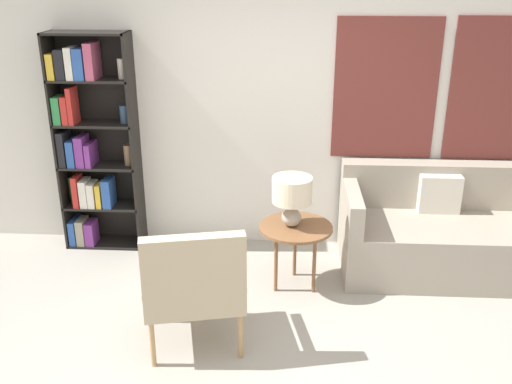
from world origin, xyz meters
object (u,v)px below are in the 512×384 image
armchair (194,283)px  couch (439,233)px  side_table (296,232)px  bookshelf (89,142)px  table_lamp (292,194)px

armchair → couch: 2.35m
side_table → couch: bearing=17.4°
armchair → couch: bearing=33.5°
couch → armchair: bearing=-146.5°
bookshelf → side_table: (1.88, -0.69, -0.52)m
couch → side_table: couch is taller
couch → side_table: bearing=-162.6°
bookshelf → couch: 3.24m
bookshelf → armchair: bookshelf is taller
bookshelf → side_table: 2.07m
armchair → couch: armchair is taller
bookshelf → table_lamp: 1.98m
bookshelf → couch: bearing=-5.3°
couch → side_table: 1.34m
bookshelf → armchair: 2.04m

